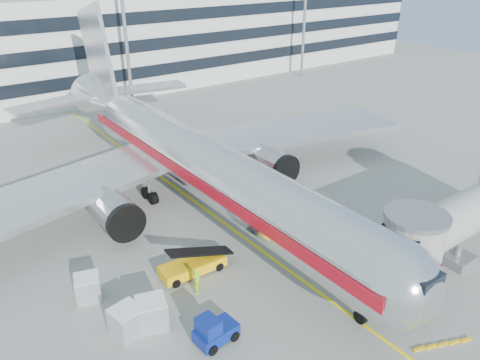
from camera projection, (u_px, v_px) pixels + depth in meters
ground at (276, 261)px, 34.57m from camera, size 180.00×180.00×0.00m
lead_in_line at (203, 208)px, 41.81m from camera, size 0.25×70.00×0.01m
main_jet at (191, 158)px, 41.22m from camera, size 50.95×48.70×16.06m
jet_bridge at (479, 210)px, 33.61m from camera, size 17.80×4.50×7.00m
terminal at (37, 44)px, 73.17m from camera, size 150.00×24.25×15.60m
light_mast_centre at (122, 1)px, 62.82m from camera, size 2.40×1.20×25.45m
belt_loader at (193, 265)px, 32.96m from camera, size 5.00×2.02×2.37m
baggage_tug at (214, 331)px, 26.96m from camera, size 2.62×1.78×1.88m
cargo_container_left at (127, 321)px, 27.59m from camera, size 1.98×1.98×1.79m
cargo_container_right at (88, 288)px, 30.47m from camera, size 1.96×1.96×1.67m
cargo_container_front at (152, 313)px, 28.17m from camera, size 2.18×2.18×1.86m
ramp_worker at (197, 281)px, 30.93m from camera, size 0.78×0.78×1.83m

